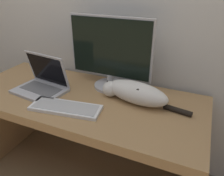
# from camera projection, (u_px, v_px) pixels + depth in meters

# --- Properties ---
(desk) EXTENTS (1.62, 0.69, 0.71)m
(desk) POSITION_uv_depth(u_px,v_px,m) (82.00, 114.00, 1.52)
(desk) COLOR #A37A4C
(desk) RESTS_ON ground_plane
(monitor) EXTENTS (0.58, 0.23, 0.49)m
(monitor) POSITION_uv_depth(u_px,v_px,m) (110.00, 54.00, 1.47)
(monitor) COLOR #B2B2B7
(monitor) RESTS_ON desk
(laptop) EXTENTS (0.37, 0.28, 0.25)m
(laptop) POSITION_uv_depth(u_px,v_px,m) (42.00, 84.00, 1.51)
(laptop) COLOR #B7B7BC
(laptop) RESTS_ON desk
(external_keyboard) EXTENTS (0.45, 0.21, 0.02)m
(external_keyboard) POSITION_uv_depth(u_px,v_px,m) (65.00, 108.00, 1.31)
(external_keyboard) COLOR white
(external_keyboard) RESTS_ON desk
(cat) EXTENTS (0.58, 0.22, 0.14)m
(cat) POSITION_uv_depth(u_px,v_px,m) (135.00, 92.00, 1.36)
(cat) COLOR silver
(cat) RESTS_ON desk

